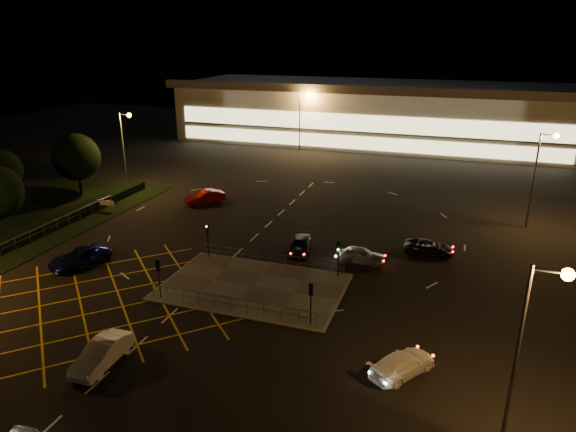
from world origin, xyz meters
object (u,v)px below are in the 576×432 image
(signal_se, at_px, (311,295))
(signal_ne, at_px, (338,251))
(signal_nw, at_px, (207,234))
(signal_sw, at_px, (158,271))
(car_far_dkgrey, at_px, (300,245))
(car_approach_white, at_px, (402,364))
(car_right_silver, at_px, (361,255))
(car_circ_red, at_px, (205,197))
(car_left_blue, at_px, (80,257))
(car_queue_white, at_px, (102,353))
(car_east_grey, at_px, (429,247))

(signal_se, bearing_deg, signal_ne, -90.00)
(signal_nw, xyz_separation_m, signal_ne, (12.00, 0.00, 0.00))
(signal_sw, height_order, car_far_dkgrey, signal_sw)
(signal_se, height_order, signal_ne, same)
(signal_ne, bearing_deg, car_approach_white, -59.46)
(car_right_silver, height_order, car_circ_red, car_circ_red)
(car_far_dkgrey, distance_m, car_approach_white, 19.07)
(car_left_blue, height_order, car_approach_white, car_left_blue)
(car_queue_white, distance_m, car_far_dkgrey, 21.38)
(signal_nw, relative_size, signal_ne, 1.00)
(car_far_dkgrey, distance_m, car_east_grey, 11.89)
(car_right_silver, height_order, car_approach_white, car_right_silver)
(car_circ_red, bearing_deg, signal_se, -8.46)
(car_right_silver, bearing_deg, car_queue_white, 145.60)
(car_far_dkgrey, bearing_deg, signal_ne, -51.84)
(car_right_silver, xyz_separation_m, car_approach_white, (5.47, -14.78, -0.07))
(car_approach_white, bearing_deg, signal_sw, 24.02)
(signal_sw, distance_m, car_circ_red, 23.71)
(car_circ_red, xyz_separation_m, car_approach_white, (26.48, -25.71, -0.11))
(signal_sw, distance_m, car_east_grey, 24.45)
(signal_se, height_order, car_queue_white, signal_se)
(car_east_grey, bearing_deg, car_queue_white, 142.72)
(car_circ_red, bearing_deg, car_approach_white, -4.13)
(signal_se, height_order, car_far_dkgrey, signal_se)
(signal_sw, height_order, car_left_blue, signal_sw)
(signal_sw, height_order, car_right_silver, signal_sw)
(signal_se, relative_size, car_far_dkgrey, 0.69)
(signal_nw, distance_m, car_east_grey, 20.35)
(signal_sw, bearing_deg, signal_se, -180.00)
(signal_nw, bearing_deg, car_queue_white, -85.91)
(car_queue_white, bearing_deg, car_approach_white, 13.94)
(car_queue_white, bearing_deg, car_far_dkgrey, 70.84)
(car_circ_red, distance_m, car_east_grey, 27.46)
(car_queue_white, bearing_deg, car_left_blue, 132.38)
(car_left_blue, distance_m, car_approach_white, 29.38)
(car_circ_red, bearing_deg, signal_ne, 4.05)
(car_left_blue, relative_size, car_east_grey, 1.18)
(car_right_silver, bearing_deg, signal_se, 170.75)
(car_east_grey, bearing_deg, signal_nw, 110.94)
(signal_se, distance_m, car_left_blue, 22.25)
(signal_sw, xyz_separation_m, car_queue_white, (1.17, -8.40, -1.61))
(car_far_dkgrey, height_order, car_circ_red, car_circ_red)
(car_left_blue, distance_m, car_east_grey, 31.42)
(car_far_dkgrey, xyz_separation_m, car_approach_white, (11.25, -15.40, 0.00))
(signal_nw, height_order, car_left_blue, signal_nw)
(signal_ne, distance_m, car_circ_red, 24.49)
(signal_sw, height_order, signal_nw, same)
(signal_sw, distance_m, car_left_blue, 10.55)
(car_left_blue, height_order, car_circ_red, car_circ_red)
(car_east_grey, distance_m, car_approach_white, 18.88)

